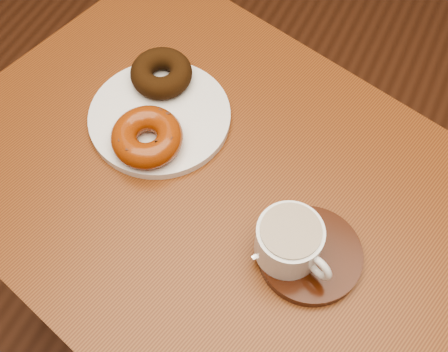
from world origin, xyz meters
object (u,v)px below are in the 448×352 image
at_px(coffee_cup, 290,241).
at_px(donut_plate, 160,117).
at_px(cafe_table, 214,215).
at_px(saucer, 310,255).

bearing_deg(coffee_cup, donut_plate, 175.83).
bearing_deg(donut_plate, cafe_table, -25.93).
height_order(donut_plate, coffee_cup, coffee_cup).
height_order(cafe_table, donut_plate, donut_plate).
relative_size(cafe_table, coffee_cup, 8.24).
xyz_separation_m(saucer, coffee_cup, (-0.03, -0.01, 0.04)).
distance_m(cafe_table, donut_plate, 0.20).
xyz_separation_m(cafe_table, donut_plate, (-0.13, 0.06, 0.14)).
bearing_deg(cafe_table, saucer, -2.76).
distance_m(cafe_table, coffee_cup, 0.25).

